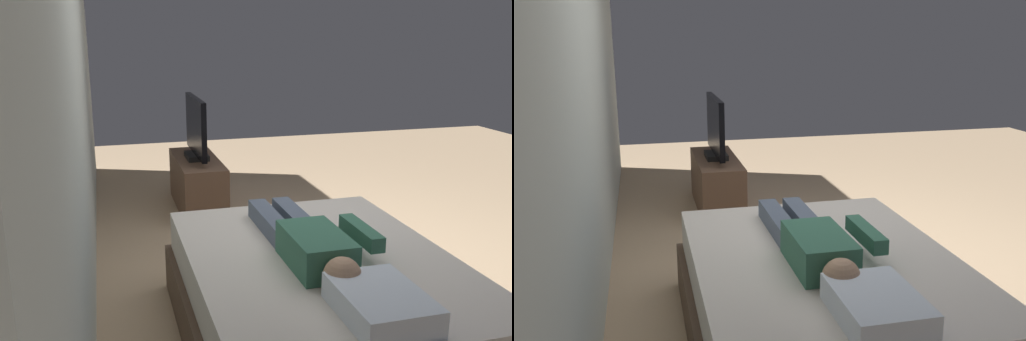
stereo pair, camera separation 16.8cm
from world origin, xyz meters
The scene contains 8 objects.
ground_plane centered at (0.00, 0.00, 0.00)m, with size 10.00×10.00×0.00m, color tan.
back_wall centered at (0.40, 1.67, 1.40)m, with size 6.40×0.10×2.80m, color silver.
bed centered at (-0.89, 0.42, 0.26)m, with size 1.96×1.46×0.54m.
pillow centered at (-1.55, 0.42, 0.60)m, with size 0.48×0.34×0.12m, color white.
person centered at (-0.86, 0.48, 0.62)m, with size 1.26×0.46×0.18m.
remote centered at (-0.71, 0.07, 0.55)m, with size 0.15×0.04×0.02m, color black.
tv_stand centered at (1.72, 0.65, 0.25)m, with size 1.10×0.40×0.50m, color brown.
tv centered at (1.72, 0.65, 0.78)m, with size 0.88×0.20×0.59m.
Camera 2 is at (-3.50, 1.34, 1.73)m, focal length 39.11 mm.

